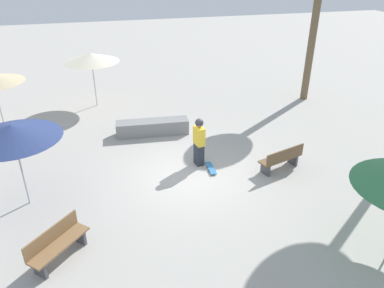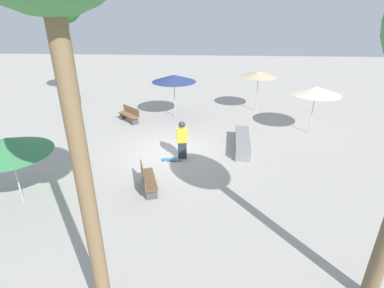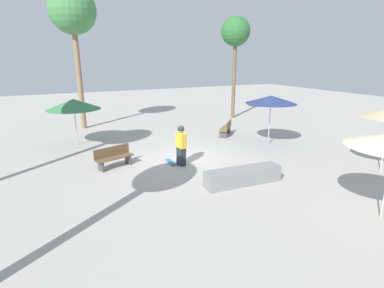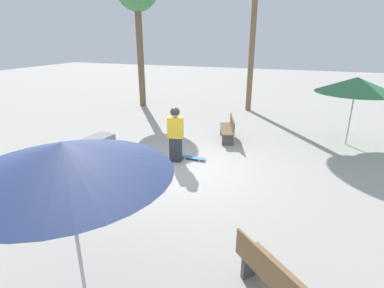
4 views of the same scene
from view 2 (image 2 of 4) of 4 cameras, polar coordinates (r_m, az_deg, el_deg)
ground_plane at (r=13.77m, az=-4.23°, el=-1.60°), size 60.00×60.00×0.00m
skater_main at (r=12.85m, az=-1.90°, el=1.00°), size 0.33×0.49×1.71m
skateboard at (r=13.00m, az=-3.97°, el=-2.98°), size 0.21×0.80×0.07m
concrete_ledge at (r=14.24m, az=9.58°, el=0.31°), size 2.90×0.83×0.58m
bench_near at (r=10.96m, az=-8.48°, el=-6.70°), size 1.66×0.91×0.85m
bench_far at (r=17.68m, az=-11.81°, el=5.51°), size 1.41×1.47×0.85m
shade_umbrella_navy at (r=17.65m, az=-3.45°, el=12.39°), size 2.57×2.57×2.53m
shade_umbrella_green at (r=11.01m, az=-31.68°, el=-0.26°), size 2.63×2.63×2.39m
shade_umbrella_tan at (r=19.22m, az=12.61°, el=12.89°), size 2.27×2.27×2.50m
shade_umbrella_cream at (r=16.36m, az=22.53°, el=9.41°), size 2.48×2.48×2.48m
palm_tree_center_left at (r=21.46m, az=-23.20°, el=22.69°), size 2.04×2.04×7.16m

